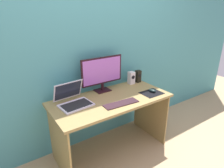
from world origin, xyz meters
TOP-DOWN VIEW (x-y plane):
  - ground_plane at (0.00, 0.00)m, footprint 8.00×8.00m
  - wall_back at (0.00, 0.38)m, footprint 6.00×0.04m
  - desk at (0.00, 0.00)m, footprint 1.36×0.64m
  - monitor at (0.03, 0.24)m, footprint 0.54×0.14m
  - speaker_right at (0.60, 0.23)m, footprint 0.07×0.07m
  - speaker_near_monitor at (0.48, 0.23)m, footprint 0.08×0.08m
  - laptop at (-0.41, 0.11)m, footprint 0.36×0.35m
  - keyboard_external at (0.01, -0.17)m, footprint 0.40×0.15m
  - mousepad at (0.49, -0.15)m, footprint 0.25×0.20m
  - mouse at (0.51, -0.13)m, footprint 0.07×0.11m

SIDE VIEW (x-z plane):
  - ground_plane at x=0.00m, z-range 0.00..0.00m
  - desk at x=0.00m, z-range 0.21..0.93m
  - mousepad at x=0.49m, z-range 0.72..0.73m
  - keyboard_external at x=0.01m, z-range 0.72..0.73m
  - mouse at x=0.51m, z-range 0.73..0.76m
  - laptop at x=-0.41m, z-range 0.66..0.88m
  - speaker_right at x=0.60m, z-range 0.72..0.89m
  - speaker_near_monitor at x=0.48m, z-range 0.72..0.89m
  - monitor at x=0.03m, z-range 0.75..1.17m
  - wall_back at x=0.00m, z-range 0.00..2.50m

